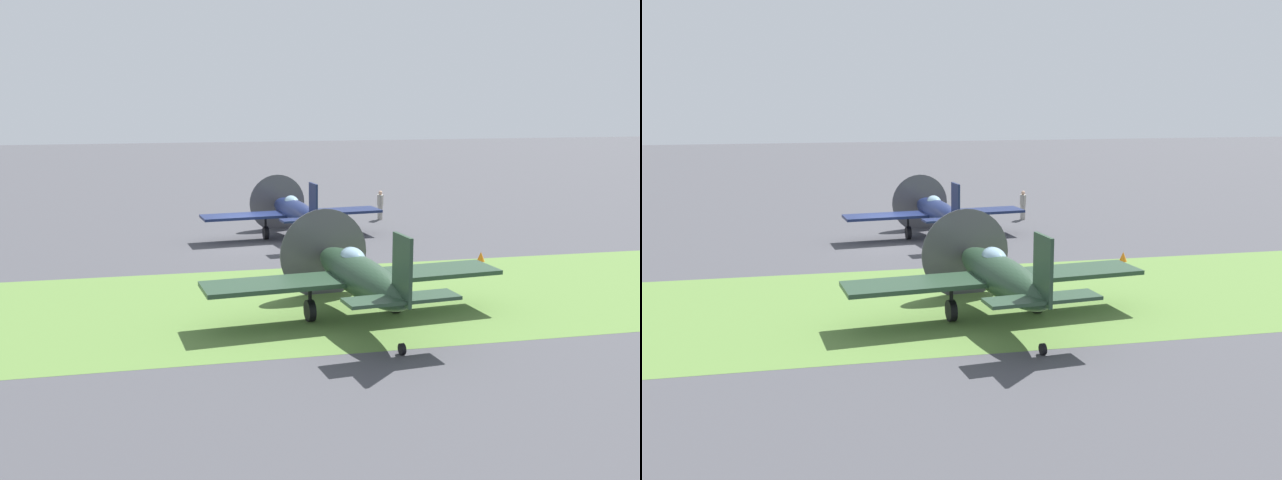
{
  "view_description": "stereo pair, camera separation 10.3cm",
  "coord_description": "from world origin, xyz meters",
  "views": [
    {
      "loc": [
        -4.34,
        -36.62,
        7.41
      ],
      "look_at": [
        2.26,
        -6.61,
        1.35
      ],
      "focal_mm": 41.78,
      "sensor_mm": 36.0,
      "label": 1
    },
    {
      "loc": [
        -4.24,
        -36.64,
        7.41
      ],
      "look_at": [
        2.26,
        -6.61,
        1.35
      ],
      "focal_mm": 41.78,
      "sensor_mm": 36.0,
      "label": 2
    }
  ],
  "objects": [
    {
      "name": "runway_marker_cone",
      "position": [
        9.73,
        -6.32,
        0.22
      ],
      "size": [
        0.36,
        0.36,
        0.44
      ],
      "primitive_type": "cone",
      "color": "orange",
      "rests_on": "ground"
    },
    {
      "name": "airplane_wingman",
      "position": [
        1.99,
        -13.64,
        1.53
      ],
      "size": [
        10.32,
        8.18,
        3.66
      ],
      "rotation": [
        0.0,
        0.0,
        0.1
      ],
      "color": "#233D28",
      "rests_on": "ground"
    },
    {
      "name": "ground_plane",
      "position": [
        0.0,
        0.0,
        0.0
      ],
      "size": [
        160.0,
        160.0,
        0.0
      ],
      "primitive_type": "plane",
      "color": "#424247"
    },
    {
      "name": "airplane_lead",
      "position": [
        2.5,
        0.73,
        1.42
      ],
      "size": [
        9.59,
        7.61,
        3.4
      ],
      "rotation": [
        0.0,
        0.0,
        0.11
      ],
      "color": "#141E47",
      "rests_on": "ground"
    },
    {
      "name": "grass_verge",
      "position": [
        0.0,
        -11.29,
        0.0
      ],
      "size": [
        120.0,
        11.0,
        0.01
      ],
      "primitive_type": "cube",
      "color": "#567A38",
      "rests_on": "ground"
    },
    {
      "name": "ground_crew_chief",
      "position": [
        8.61,
        5.51,
        0.91
      ],
      "size": [
        0.38,
        0.63,
        1.73
      ],
      "rotation": [
        0.0,
        0.0,
        4.74
      ],
      "color": "#9E998E",
      "rests_on": "ground"
    }
  ]
}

